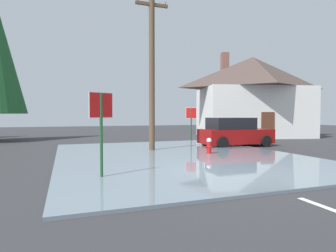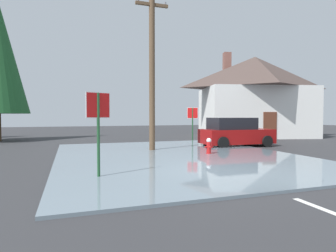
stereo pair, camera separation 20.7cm
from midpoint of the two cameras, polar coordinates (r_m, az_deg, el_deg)
name	(u,v)px [view 1 (the left image)]	position (r m, az deg, el deg)	size (l,w,h in m)	color
ground_plane	(231,173)	(9.20, 11.78, -9.18)	(80.00, 80.00, 0.10)	#2D2D30
flood_puddle	(178,156)	(12.18, 1.49, -5.94)	(9.75, 12.32, 0.08)	slate
lane_stop_bar	(303,188)	(7.67, 24.75, -11.21)	(3.29, 0.30, 0.01)	silver
stop_sign_near	(101,117)	(7.97, -13.96, 1.67)	(0.67, 0.26, 2.38)	#1E4C28
fire_hydrant	(209,147)	(12.69, 7.76, -4.12)	(0.38, 0.32, 0.75)	red
utility_pole	(152,69)	(13.99, -3.69, 11.36)	(1.60, 0.28, 7.64)	brown
stop_sign_far	(191,117)	(19.29, 4.36, 1.76)	(0.62, 0.42, 2.28)	#1E4C28
house	(252,95)	(24.70, 16.29, 5.91)	(10.09, 8.09, 7.09)	silver
parked_car	(234,133)	(16.55, 12.76, -1.31)	(4.04, 2.05, 1.62)	maroon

